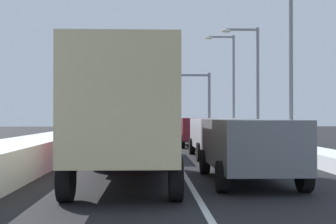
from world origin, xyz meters
TOP-DOWN VIEW (x-y plane):
  - ground_plane at (0.00, 16.34)m, footprint 120.00×120.00m
  - lane_stripe_between_right_lane_and_center_lane at (-0.00, 20.43)m, footprint 0.14×44.94m
  - snow_bank_right_shoulder at (5.30, 20.43)m, footprint 1.51×44.94m
  - snow_bank_left_shoulder at (-5.30, 20.43)m, footprint 2.17×44.94m
  - suv_gray_right_lane_nearest at (1.59, 7.58)m, footprint 2.16×4.90m
  - suv_silver_right_lane_second at (1.86, 14.75)m, footprint 2.16×4.90m
  - suv_maroon_right_lane_third at (1.68, 22.00)m, footprint 2.16×4.90m
  - sedan_navy_right_lane_fourth at (1.81, 28.97)m, footprint 2.00×4.50m
  - box_truck_center_lane_nearest at (-1.62, 7.31)m, footprint 2.53×7.20m
  - suv_black_center_lane_second at (-1.92, 15.73)m, footprint 2.16×4.90m
  - sedan_tan_center_lane_third at (-1.68, 22.05)m, footprint 2.00×4.50m
  - suv_white_center_lane_fourth at (-1.92, 28.08)m, footprint 2.16×4.90m
  - traffic_light_gantry at (2.57, 40.84)m, footprint 7.54×0.47m
  - street_lamp_right_near at (5.82, 18.38)m, footprint 2.66×0.36m
  - street_lamp_right_mid at (6.05, 26.55)m, footprint 2.66×0.36m
  - street_lamp_right_far at (5.91, 34.72)m, footprint 2.66×0.36m

SIDE VIEW (x-z plane):
  - ground_plane at x=0.00m, z-range 0.00..0.00m
  - lane_stripe_between_right_lane_and_center_lane at x=0.00m, z-range 0.00..0.01m
  - snow_bank_right_shoulder at x=5.30m, z-range 0.00..0.48m
  - snow_bank_left_shoulder at x=-5.30m, z-range 0.00..0.94m
  - sedan_navy_right_lane_fourth at x=1.81m, z-range 0.01..1.52m
  - sedan_tan_center_lane_third at x=-1.68m, z-range 0.01..1.52m
  - suv_gray_right_lane_nearest at x=1.59m, z-range 0.18..1.85m
  - suv_silver_right_lane_second at x=1.86m, z-range 0.18..1.85m
  - suv_maroon_right_lane_third at x=1.68m, z-range 0.18..1.85m
  - suv_black_center_lane_second at x=-1.92m, z-range 0.18..1.85m
  - suv_white_center_lane_fourth at x=-1.92m, z-range 0.18..1.85m
  - box_truck_center_lane_nearest at x=-1.62m, z-range 0.22..3.58m
  - traffic_light_gantry at x=2.57m, z-range 1.40..7.60m
  - street_lamp_right_mid at x=6.05m, z-range 0.80..8.76m
  - street_lamp_right_near at x=5.82m, z-range 0.81..9.02m
  - street_lamp_right_far at x=5.91m, z-range 0.82..9.73m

